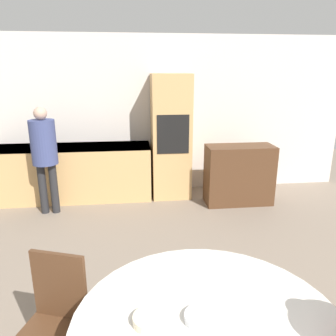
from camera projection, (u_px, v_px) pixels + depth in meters
wall_back at (151, 116)px, 5.51m from camera, size 6.74×0.05×2.60m
kitchen_counter at (74, 172)px, 5.29m from camera, size 2.47×0.60×0.89m
oven_unit at (171, 137)px, 5.31m from camera, size 0.62×0.59×1.99m
sideboard at (239, 175)px, 5.13m from camera, size 1.04×0.45×0.93m
chair_far_left at (54, 316)px, 2.12m from camera, size 0.51×0.51×0.92m
person_standing at (44, 150)px, 4.62m from camera, size 0.35×0.35×1.56m
bowl_near at (150, 319)px, 1.73m from camera, size 0.18×0.18×0.05m
bowl_centre at (202, 317)px, 1.75m from camera, size 0.19×0.19×0.04m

